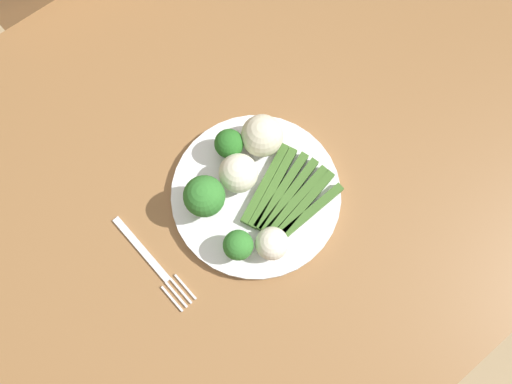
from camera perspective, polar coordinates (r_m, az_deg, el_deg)
ground_plane at (r=1.41m, az=-2.84°, el=-7.93°), size 6.00×6.00×0.02m
dining_table at (r=0.80m, az=-5.00°, el=-1.53°), size 1.30×0.84×0.72m
plate at (r=0.68m, az=-0.00°, el=-0.29°), size 0.24×0.24×0.01m
asparagus_bundle at (r=0.67m, az=3.86°, el=-0.61°), size 0.15×0.11×0.01m
broccoli_back at (r=0.67m, az=-3.28°, el=5.84°), size 0.04×0.04×0.05m
broccoli_outer_edge at (r=0.64m, az=-6.28°, el=-0.55°), size 0.06×0.06×0.07m
broccoli_front_left at (r=0.63m, az=-2.17°, el=-6.46°), size 0.04×0.04×0.05m
cauliflower_near_fork at (r=0.65m, az=-2.15°, el=2.31°), size 0.06×0.06×0.06m
cauliflower_left at (r=0.67m, az=0.89°, el=6.67°), size 0.06×0.06×0.06m
cauliflower_mid at (r=0.64m, az=1.94°, el=-6.26°), size 0.05×0.05×0.05m
fork at (r=0.68m, az=-12.38°, el=-8.33°), size 0.03×0.17×0.00m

